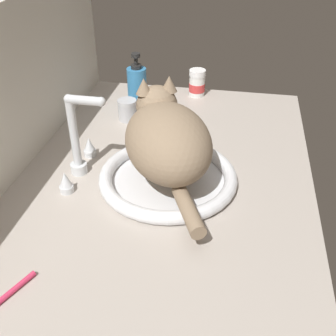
# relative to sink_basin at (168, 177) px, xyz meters

# --- Properties ---
(countertop) EXTENTS (1.11, 0.70, 0.03)m
(countertop) POSITION_rel_sink_basin_xyz_m (0.01, 0.01, -0.03)
(countertop) COLOR #ADA399
(countertop) RESTS_ON ground
(backsplash_wall) EXTENTS (1.11, 0.02, 0.41)m
(backsplash_wall) POSITION_rel_sink_basin_xyz_m (0.01, 0.37, 0.16)
(backsplash_wall) COLOR silver
(backsplash_wall) RESTS_ON ground
(sink_basin) EXTENTS (0.32, 0.32, 0.03)m
(sink_basin) POSITION_rel_sink_basin_xyz_m (0.00, 0.00, 0.00)
(sink_basin) COLOR white
(sink_basin) RESTS_ON countertop
(faucet) EXTENTS (0.19, 0.10, 0.21)m
(faucet) POSITION_rel_sink_basin_xyz_m (0.00, 0.21, 0.07)
(faucet) COLOR silver
(faucet) RESTS_ON countertop
(cat) EXTENTS (0.38, 0.28, 0.19)m
(cat) POSITION_rel_sink_basin_xyz_m (0.02, 0.01, 0.10)
(cat) COLOR #8C755B
(cat) RESTS_ON sink_basin
(pill_bottle) EXTENTS (0.05, 0.05, 0.09)m
(pill_bottle) POSITION_rel_sink_basin_xyz_m (0.51, -0.00, 0.03)
(pill_bottle) COLOR white
(pill_bottle) RESTS_ON countertop
(metal_jar) EXTENTS (0.06, 0.06, 0.06)m
(metal_jar) POSITION_rel_sink_basin_xyz_m (0.29, 0.18, 0.02)
(metal_jar) COLOR #B2B5BA
(metal_jar) RESTS_ON countertop
(soap_pump_bottle) EXTENTS (0.06, 0.06, 0.17)m
(soap_pump_bottle) POSITION_rel_sink_basin_xyz_m (0.39, 0.17, 0.05)
(soap_pump_bottle) COLOR teal
(soap_pump_bottle) RESTS_ON countertop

